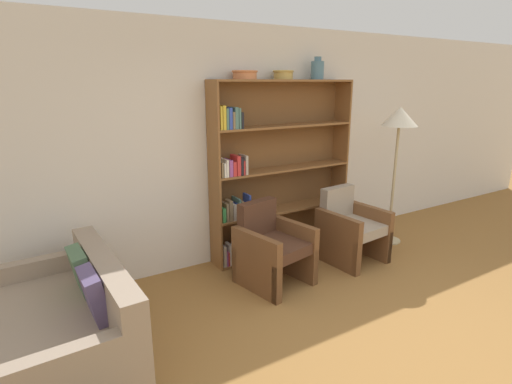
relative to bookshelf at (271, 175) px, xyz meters
The scene contains 10 objects.
ground_plane 2.48m from the bookshelf, 91.48° to the right, with size 24.00×24.00×0.00m, color olive.
wall_back 0.40m from the bookshelf, 109.44° to the left, with size 12.00×0.06×2.75m.
bookshelf is the anchor object (origin of this frame).
bowl_sage 1.24m from the bookshelf, behind, with size 0.29×0.29×0.09m.
bowl_stoneware 1.20m from the bookshelf, ahead, with size 0.24×0.24×0.10m.
vase_tall 1.40m from the bookshelf, ahead, with size 0.16×0.16×0.27m.
couch 2.71m from the bookshelf, 158.85° to the right, with size 0.91×1.64×0.81m.
armchair_leather 1.00m from the bookshelf, 121.78° to the right, with size 0.77×0.80×0.87m.
armchair_cushioned 1.16m from the bookshelf, 42.80° to the right, with size 0.70×0.74×0.87m.
floor_lamp 1.78m from the bookshelf, 18.34° to the right, with size 0.46×0.46×1.81m.
Camera 1 is at (-2.55, -1.72, 2.12)m, focal length 28.00 mm.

